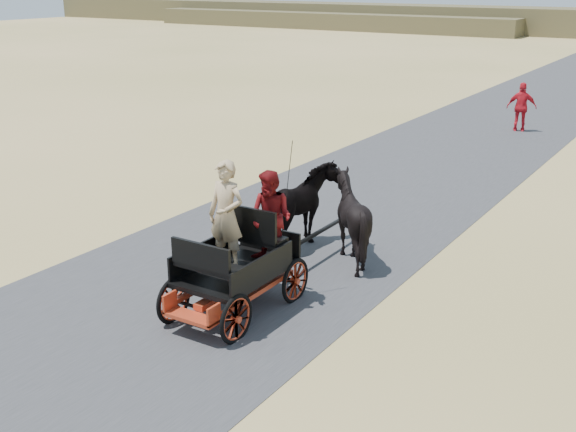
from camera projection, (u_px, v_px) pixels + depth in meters
The scene contains 9 objects.
ground at pixel (179, 299), 12.42m from camera, with size 140.00×140.00×0.00m, color tan.
road at pixel (179, 299), 12.42m from camera, with size 6.00×140.00×0.01m, color #38383A.
ridge_near at pixel (325, 21), 73.84m from camera, with size 40.00×4.00×1.60m, color brown.
carriage at pixel (236, 290), 11.90m from camera, with size 1.30×2.40×0.72m, color black, non-canonical shape.
horse_left at pixel (302, 209), 14.43m from camera, with size 0.91×2.01×1.70m, color black.
horse_right at pixel (351, 219), 13.87m from camera, with size 1.37×1.54×1.70m, color black.
driver_man at pixel (226, 215), 11.64m from camera, with size 0.66×0.43×1.80m, color tan.
passenger_woman at pixel (271, 218), 11.86m from camera, with size 0.77×0.60×1.58m, color #660C0F.
pedestrian at pixel (522, 107), 25.43m from camera, with size 1.01×0.42×1.73m, color red.
Camera 1 is at (7.64, -8.56, 5.31)m, focal length 45.00 mm.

